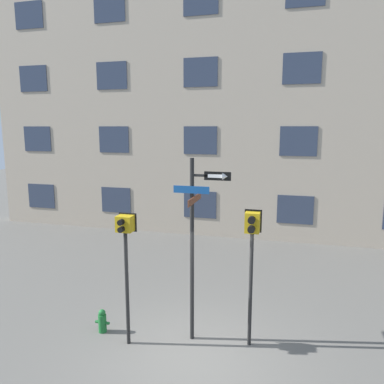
{
  "coord_description": "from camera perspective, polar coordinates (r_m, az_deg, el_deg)",
  "views": [
    {
      "loc": [
        1.79,
        -6.84,
        4.7
      ],
      "look_at": [
        -0.22,
        0.66,
        3.36
      ],
      "focal_mm": 35.0,
      "sensor_mm": 36.0,
      "label": 1
    }
  ],
  "objects": [
    {
      "name": "ground_plane",
      "position": [
        8.49,
        0.32,
        -23.82
      ],
      "size": [
        60.0,
        60.0,
        0.0
      ],
      "primitive_type": "plane",
      "color": "#595651"
    },
    {
      "name": "building_facade",
      "position": [
        16.05,
        8.88,
        17.7
      ],
      "size": [
        24.0,
        0.64,
        13.86
      ],
      "color": "tan",
      "rests_on": "ground_plane"
    },
    {
      "name": "street_sign_pole",
      "position": [
        8.07,
        0.48,
        -6.73
      ],
      "size": [
        1.21,
        1.04,
        4.08
      ],
      "color": "black",
      "rests_on": "ground_plane"
    },
    {
      "name": "pedestrian_signal_left",
      "position": [
        8.07,
        -10.09,
        -7.87
      ],
      "size": [
        0.4,
        0.4,
        2.92
      ],
      "color": "black",
      "rests_on": "ground_plane"
    },
    {
      "name": "pedestrian_signal_right",
      "position": [
        7.97,
        9.11,
        -7.49
      ],
      "size": [
        0.36,
        0.4,
        3.0
      ],
      "color": "black",
      "rests_on": "ground_plane"
    },
    {
      "name": "fire_hydrant",
      "position": [
        9.41,
        -13.51,
        -18.58
      ],
      "size": [
        0.35,
        0.19,
        0.55
      ],
      "color": "#196028",
      "rests_on": "ground_plane"
    }
  ]
}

